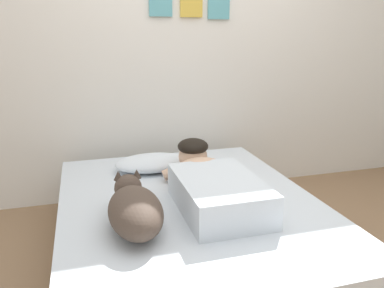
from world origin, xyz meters
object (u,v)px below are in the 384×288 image
at_px(coffee_cup, 197,173).
at_px(cell_phone, 214,194).
at_px(bed, 189,232).
at_px(person_lying, 211,182).
at_px(pillow, 152,163).
at_px(dog, 134,208).

bearing_deg(coffee_cup, cell_phone, -86.66).
xyz_separation_m(bed, person_lying, (0.12, -0.03, 0.31)).
bearing_deg(pillow, bed, -78.79).
height_order(pillow, cell_phone, pillow).
relative_size(bed, person_lying, 2.07).
height_order(bed, cell_phone, cell_phone).
relative_size(person_lying, coffee_cup, 7.36).
relative_size(bed, pillow, 3.66).
xyz_separation_m(dog, coffee_cup, (0.49, 0.57, -0.07)).
bearing_deg(bed, cell_phone, 11.36).
height_order(coffee_cup, cell_phone, coffee_cup).
distance_m(dog, coffee_cup, 0.76).
height_order(pillow, coffee_cup, pillow).
xyz_separation_m(person_lying, cell_phone, (0.04, 0.06, -0.10)).
relative_size(bed, cell_phone, 13.60).
xyz_separation_m(bed, pillow, (-0.11, 0.56, 0.26)).
height_order(dog, cell_phone, dog).
distance_m(pillow, cell_phone, 0.60).
bearing_deg(person_lying, coffee_cup, 85.54).
distance_m(pillow, dog, 0.84).
bearing_deg(cell_phone, coffee_cup, 93.34).
bearing_deg(pillow, coffee_cup, -42.27).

